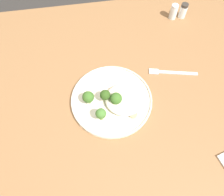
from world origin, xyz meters
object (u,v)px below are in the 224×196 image
at_px(broccoli_floret_small_sprig, 105,95).
at_px(pepper_shaker, 183,11).
at_px(dinner_plate, 112,100).
at_px(broccoli_floret_left_leaning, 88,97).
at_px(broccoli_floret_near_rim, 116,99).
at_px(broccoli_floret_right_tilted, 101,114).
at_px(dinner_fork, 171,72).
at_px(seared_scallop_front_small, 127,108).
at_px(seared_scallop_rear_pale, 119,94).
at_px(seared_scallop_left_edge, 134,114).
at_px(seared_scallop_center_golden, 113,90).
at_px(seared_scallop_half_hidden, 114,99).
at_px(seared_scallop_right_edge, 126,94).
at_px(salt_shaker, 174,12).
at_px(seared_scallop_tiny_bay, 125,100).

height_order(broccoli_floret_small_sprig, pepper_shaker, pepper_shaker).
distance_m(dinner_plate, broccoli_floret_left_leaning, 0.09).
xyz_separation_m(broccoli_floret_near_rim, broccoli_floret_left_leaning, (-0.09, 0.02, -0.00)).
bearing_deg(dinner_plate, pepper_shaker, 44.88).
xyz_separation_m(broccoli_floret_right_tilted, broccoli_floret_left_leaning, (-0.03, 0.07, -0.00)).
bearing_deg(dinner_fork, seared_scallop_front_small, -146.81).
relative_size(seared_scallop_rear_pale, seared_scallop_left_edge, 0.86).
relative_size(seared_scallop_front_small, pepper_shaker, 0.44).
bearing_deg(broccoli_floret_right_tilted, seared_scallop_center_golden, 60.12).
distance_m(seared_scallop_front_small, seared_scallop_center_golden, 0.09).
distance_m(seared_scallop_front_small, seared_scallop_half_hidden, 0.06).
height_order(broccoli_floret_near_rim, pepper_shaker, pepper_shaker).
distance_m(dinner_plate, seared_scallop_right_edge, 0.05).
bearing_deg(seared_scallop_center_golden, seared_scallop_half_hidden, -94.11).
bearing_deg(seared_scallop_center_golden, dinner_plate, -106.48).
bearing_deg(seared_scallop_front_small, seared_scallop_left_edge, -55.75).
bearing_deg(salt_shaker, dinner_plate, -131.63).
xyz_separation_m(dinner_plate, broccoli_floret_left_leaning, (-0.08, 0.00, 0.04)).
xyz_separation_m(seared_scallop_front_small, pepper_shaker, (0.34, 0.43, 0.01)).
height_order(seared_scallop_tiny_bay, pepper_shaker, pepper_shaker).
relative_size(seared_scallop_right_edge, broccoli_floret_near_rim, 0.61).
relative_size(dinner_plate, seared_scallop_front_small, 9.88).
distance_m(seared_scallop_center_golden, pepper_shaker, 0.51).
relative_size(dinner_plate, seared_scallop_left_edge, 10.44).
distance_m(seared_scallop_tiny_bay, pepper_shaker, 0.52).
height_order(seared_scallop_left_edge, dinner_fork, seared_scallop_left_edge).
bearing_deg(seared_scallop_tiny_bay, salt_shaker, 53.46).
bearing_deg(seared_scallop_front_small, broccoli_floret_near_rim, 137.64).
height_order(dinner_plate, broccoli_floret_right_tilted, broccoli_floret_right_tilted).
relative_size(dinner_plate, pepper_shaker, 4.33).
xyz_separation_m(seared_scallop_center_golden, broccoli_floret_left_leaning, (-0.09, -0.03, 0.02)).
relative_size(seared_scallop_rear_pale, pepper_shaker, 0.36).
relative_size(seared_scallop_left_edge, salt_shaker, 0.41).
distance_m(seared_scallop_right_edge, seared_scallop_left_edge, 0.08).
xyz_separation_m(seared_scallop_left_edge, dinner_fork, (0.18, 0.16, -0.02)).
xyz_separation_m(seared_scallop_half_hidden, broccoli_floret_right_tilted, (-0.05, -0.06, 0.03)).
xyz_separation_m(broccoli_floret_near_rim, pepper_shaker, (0.37, 0.40, -0.01)).
distance_m(dinner_fork, pepper_shaker, 0.33).
xyz_separation_m(seared_scallop_rear_pale, dinner_fork, (0.22, 0.07, -0.02)).
height_order(dinner_plate, seared_scallop_tiny_bay, seared_scallop_tiny_bay).
distance_m(seared_scallop_front_small, salt_shaker, 0.52).
xyz_separation_m(seared_scallop_tiny_bay, seared_scallop_rear_pale, (-0.02, 0.03, 0.00)).
relative_size(dinner_plate, seared_scallop_center_golden, 10.33).
bearing_deg(broccoli_floret_left_leaning, seared_scallop_tiny_bay, -7.81).
distance_m(seared_scallop_rear_pale, broccoli_floret_small_sprig, 0.06).
bearing_deg(dinner_plate, broccoli_floret_left_leaning, 178.07).
relative_size(dinner_plate, salt_shaker, 4.33).
xyz_separation_m(broccoli_floret_near_rim, broccoli_floret_right_tilted, (-0.06, -0.05, 0.00)).
xyz_separation_m(seared_scallop_rear_pale, seared_scallop_center_golden, (-0.02, 0.02, -0.00)).
relative_size(dinner_plate, broccoli_floret_small_sprig, 5.20).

